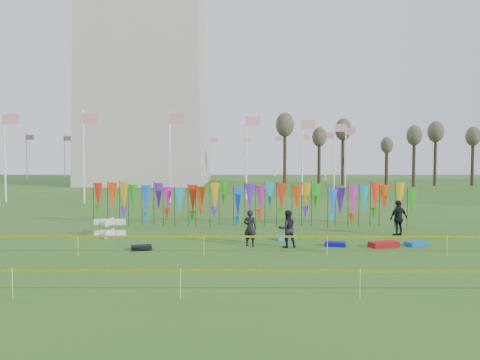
{
  "coord_description": "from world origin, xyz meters",
  "views": [
    {
      "loc": [
        -0.43,
        -20.01,
        4.11
      ],
      "look_at": [
        -0.53,
        6.0,
        2.74
      ],
      "focal_mm": 35.0,
      "sensor_mm": 36.0,
      "label": 1
    }
  ],
  "objects_px": {
    "kite_bag_turquoise": "(285,238)",
    "kite_bag_red": "(384,244)",
    "person_right": "(399,218)",
    "person_left": "(250,228)",
    "kite_bag_black": "(141,248)",
    "person_mid": "(287,229)",
    "box_kite": "(110,228)",
    "kite_bag_blue": "(335,244)",
    "kite_bag_teal": "(416,244)"
  },
  "relations": [
    {
      "from": "person_mid",
      "to": "kite_bag_black",
      "type": "height_order",
      "value": "person_mid"
    },
    {
      "from": "kite_bag_black",
      "to": "kite_bag_teal",
      "type": "bearing_deg",
      "value": 4.33
    },
    {
      "from": "person_right",
      "to": "kite_bag_red",
      "type": "distance_m",
      "value": 3.37
    },
    {
      "from": "person_left",
      "to": "kite_bag_red",
      "type": "bearing_deg",
      "value": -162.09
    },
    {
      "from": "kite_bag_black",
      "to": "person_mid",
      "type": "bearing_deg",
      "value": 5.25
    },
    {
      "from": "person_right",
      "to": "kite_bag_red",
      "type": "relative_size",
      "value": 1.42
    },
    {
      "from": "person_left",
      "to": "person_mid",
      "type": "bearing_deg",
      "value": -169.69
    },
    {
      "from": "box_kite",
      "to": "kite_bag_turquoise",
      "type": "height_order",
      "value": "box_kite"
    },
    {
      "from": "person_right",
      "to": "kite_bag_teal",
      "type": "xyz_separation_m",
      "value": [
        -0.04,
        -2.58,
        -0.82
      ]
    },
    {
      "from": "person_right",
      "to": "kite_bag_blue",
      "type": "xyz_separation_m",
      "value": [
        -3.75,
        -2.65,
        -0.83
      ]
    },
    {
      "from": "person_right",
      "to": "kite_bag_turquoise",
      "type": "xyz_separation_m",
      "value": [
        -5.87,
        -1.04,
        -0.82
      ]
    },
    {
      "from": "person_mid",
      "to": "kite_bag_red",
      "type": "height_order",
      "value": "person_mid"
    },
    {
      "from": "box_kite",
      "to": "kite_bag_teal",
      "type": "bearing_deg",
      "value": -9.34
    },
    {
      "from": "kite_bag_red",
      "to": "kite_bag_black",
      "type": "height_order",
      "value": "kite_bag_red"
    },
    {
      "from": "kite_bag_teal",
      "to": "person_right",
      "type": "bearing_deg",
      "value": 89.14
    },
    {
      "from": "person_left",
      "to": "person_right",
      "type": "xyz_separation_m",
      "value": [
        7.61,
        2.64,
        0.09
      ]
    },
    {
      "from": "kite_bag_black",
      "to": "person_left",
      "type": "bearing_deg",
      "value": 10.37
    },
    {
      "from": "kite_bag_red",
      "to": "kite_bag_black",
      "type": "xyz_separation_m",
      "value": [
        -10.75,
        -0.66,
        -0.02
      ]
    },
    {
      "from": "kite_bag_turquoise",
      "to": "box_kite",
      "type": "bearing_deg",
      "value": 174.39
    },
    {
      "from": "box_kite",
      "to": "person_right",
      "type": "xyz_separation_m",
      "value": [
        14.68,
        0.17,
        0.46
      ]
    },
    {
      "from": "kite_bag_turquoise",
      "to": "kite_bag_teal",
      "type": "xyz_separation_m",
      "value": [
        5.83,
        -1.54,
        -0.0
      ]
    },
    {
      "from": "kite_bag_turquoise",
      "to": "kite_bag_red",
      "type": "relative_size",
      "value": 0.75
    },
    {
      "from": "person_mid",
      "to": "kite_bag_blue",
      "type": "xyz_separation_m",
      "value": [
        2.21,
        0.27,
        -0.74
      ]
    },
    {
      "from": "person_right",
      "to": "kite_bag_red",
      "type": "bearing_deg",
      "value": 35.37
    },
    {
      "from": "kite_bag_turquoise",
      "to": "person_left",
      "type": "bearing_deg",
      "value": -137.37
    },
    {
      "from": "person_left",
      "to": "kite_bag_teal",
      "type": "bearing_deg",
      "value": -159.61
    },
    {
      "from": "box_kite",
      "to": "person_mid",
      "type": "xyz_separation_m",
      "value": [
        8.72,
        -2.75,
        0.38
      ]
    },
    {
      "from": "kite_bag_blue",
      "to": "kite_bag_red",
      "type": "height_order",
      "value": "kite_bag_red"
    },
    {
      "from": "person_left",
      "to": "kite_bag_turquoise",
      "type": "height_order",
      "value": "person_left"
    },
    {
      "from": "box_kite",
      "to": "person_left",
      "type": "bearing_deg",
      "value": -19.27
    },
    {
      "from": "person_right",
      "to": "kite_bag_blue",
      "type": "distance_m",
      "value": 4.67
    },
    {
      "from": "kite_bag_blue",
      "to": "kite_bag_teal",
      "type": "bearing_deg",
      "value": 1.11
    },
    {
      "from": "person_left",
      "to": "kite_bag_red",
      "type": "distance_m",
      "value": 6.05
    },
    {
      "from": "person_mid",
      "to": "kite_bag_red",
      "type": "distance_m",
      "value": 4.4
    },
    {
      "from": "kite_bag_turquoise",
      "to": "kite_bag_blue",
      "type": "bearing_deg",
      "value": -37.24
    },
    {
      "from": "kite_bag_turquoise",
      "to": "kite_bag_black",
      "type": "relative_size",
      "value": 1.14
    },
    {
      "from": "person_left",
      "to": "kite_bag_red",
      "type": "relative_size",
      "value": 1.28
    },
    {
      "from": "person_mid",
      "to": "kite_bag_black",
      "type": "distance_m",
      "value": 6.48
    },
    {
      "from": "kite_bag_black",
      "to": "kite_bag_teal",
      "type": "height_order",
      "value": "kite_bag_black"
    },
    {
      "from": "person_left",
      "to": "person_right",
      "type": "relative_size",
      "value": 0.9
    },
    {
      "from": "person_mid",
      "to": "kite_bag_teal",
      "type": "distance_m",
      "value": 5.97
    },
    {
      "from": "box_kite",
      "to": "kite_bag_black",
      "type": "xyz_separation_m",
      "value": [
        2.31,
        -3.34,
        -0.36
      ]
    },
    {
      "from": "person_left",
      "to": "kite_bag_teal",
      "type": "height_order",
      "value": "person_left"
    },
    {
      "from": "person_left",
      "to": "kite_bag_teal",
      "type": "distance_m",
      "value": 7.61
    },
    {
      "from": "person_left",
      "to": "person_mid",
      "type": "relative_size",
      "value": 0.99
    },
    {
      "from": "kite_bag_blue",
      "to": "kite_bag_black",
      "type": "xyz_separation_m",
      "value": [
        -8.62,
        -0.86,
        0.0
      ]
    },
    {
      "from": "kite_bag_red",
      "to": "person_left",
      "type": "bearing_deg",
      "value": 178.01
    },
    {
      "from": "person_left",
      "to": "kite_bag_turquoise",
      "type": "xyz_separation_m",
      "value": [
        1.74,
        1.61,
        -0.73
      ]
    },
    {
      "from": "box_kite",
      "to": "kite_bag_red",
      "type": "distance_m",
      "value": 13.34
    },
    {
      "from": "kite_bag_teal",
      "to": "kite_bag_turquoise",
      "type": "bearing_deg",
      "value": 165.19
    }
  ]
}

